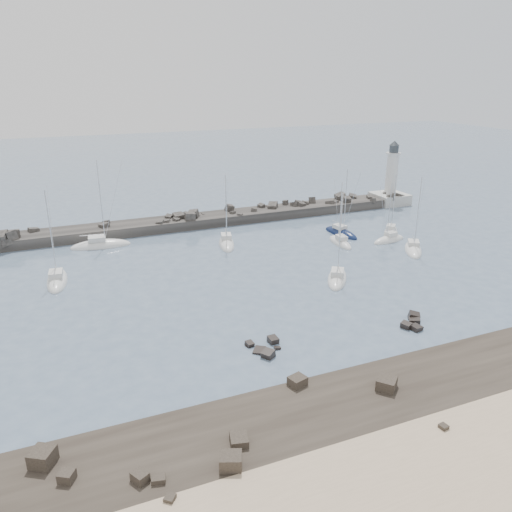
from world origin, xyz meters
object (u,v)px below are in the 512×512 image
at_px(sailboat_5, 227,244).
at_px(sailboat_8, 389,240).
at_px(lighthouse, 390,190).
at_px(sailboat_3, 57,281).
at_px(sailboat_7, 341,233).
at_px(sailboat_11, 391,232).
at_px(sailboat_4, 101,246).
at_px(sailboat_10, 413,250).
at_px(sailboat_9, 340,243).
at_px(sailboat_6, 337,279).

bearing_deg(sailboat_5, sailboat_8, -18.38).
distance_m(lighthouse, sailboat_3, 73.27).
bearing_deg(sailboat_3, sailboat_7, 4.54).
bearing_deg(sailboat_5, sailboat_11, -9.40).
xyz_separation_m(sailboat_4, sailboat_10, (47.55, -21.77, -0.02)).
height_order(lighthouse, sailboat_9, lighthouse).
xyz_separation_m(sailboat_5, sailboat_6, (9.48, -20.46, -0.01)).
bearing_deg(sailboat_11, sailboat_4, 166.35).
xyz_separation_m(sailboat_8, sailboat_9, (-8.61, 2.04, -0.01)).
distance_m(lighthouse, sailboat_7, 27.07).
height_order(sailboat_4, sailboat_6, sailboat_4).
height_order(lighthouse, sailboat_4, sailboat_4).
xyz_separation_m(sailboat_5, sailboat_11, (30.18, -5.00, -0.01)).
relative_size(sailboat_5, sailboat_10, 0.99).
xyz_separation_m(lighthouse, sailboat_9, (-25.00, -20.09, -2.95)).
bearing_deg(sailboat_8, sailboat_11, 50.14).
bearing_deg(sailboat_7, sailboat_8, -49.80).
relative_size(sailboat_3, sailboat_7, 1.08).
height_order(sailboat_9, sailboat_11, sailboat_11).
height_order(lighthouse, sailboat_7, lighthouse).
distance_m(lighthouse, sailboat_11, 22.61).
relative_size(sailboat_7, sailboat_8, 1.15).
distance_m(sailboat_7, sailboat_11, 9.32).
height_order(lighthouse, sailboat_6, lighthouse).
relative_size(sailboat_3, sailboat_11, 1.20).
height_order(sailboat_7, sailboat_8, sailboat_7).
bearing_deg(sailboat_3, sailboat_8, -2.96).
relative_size(lighthouse, sailboat_4, 0.93).
relative_size(lighthouse, sailboat_5, 1.10).
bearing_deg(sailboat_7, sailboat_11, -16.98).
distance_m(sailboat_5, sailboat_6, 22.55).
height_order(sailboat_5, sailboat_10, sailboat_10).
relative_size(sailboat_3, sailboat_5, 1.06).
bearing_deg(sailboat_11, sailboat_3, -178.87).
relative_size(lighthouse, sailboat_11, 1.25).
relative_size(sailboat_5, sailboat_11, 1.14).
bearing_deg(sailboat_9, sailboat_3, 179.04).
height_order(sailboat_4, sailboat_5, sailboat_4).
height_order(sailboat_4, sailboat_10, sailboat_4).
relative_size(lighthouse, sailboat_8, 1.29).
height_order(sailboat_9, sailboat_10, sailboat_10).
height_order(sailboat_8, sailboat_11, sailboat_11).
bearing_deg(sailboat_11, sailboat_10, -105.38).
bearing_deg(sailboat_9, sailboat_8, -13.32).
bearing_deg(lighthouse, sailboat_4, -174.59).
height_order(lighthouse, sailboat_10, lighthouse).
distance_m(sailboat_4, sailboat_9, 40.79).
bearing_deg(sailboat_3, sailboat_5, 12.65).
relative_size(sailboat_7, sailboat_11, 1.11).
relative_size(sailboat_8, sailboat_9, 0.98).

